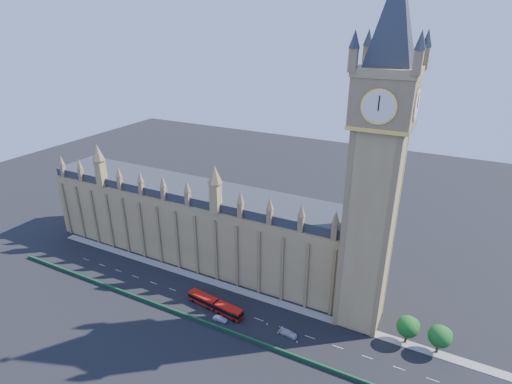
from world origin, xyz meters
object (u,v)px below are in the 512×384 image
at_px(car_grey, 224,311).
at_px(car_white, 289,333).
at_px(car_silver, 220,319).
at_px(red_bus, 215,305).

height_order(car_grey, car_white, car_white).
xyz_separation_m(car_grey, car_silver, (0.94, -3.53, 0.02)).
height_order(red_bus, car_white, red_bus).
xyz_separation_m(red_bus, car_silver, (4.01, -3.70, -1.04)).
relative_size(red_bus, car_white, 3.88).
height_order(car_grey, car_silver, car_silver).
height_order(red_bus, car_silver, red_bus).
bearing_deg(car_grey, car_white, -94.25).
distance_m(car_grey, car_white, 21.31).
bearing_deg(car_white, car_silver, 104.69).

